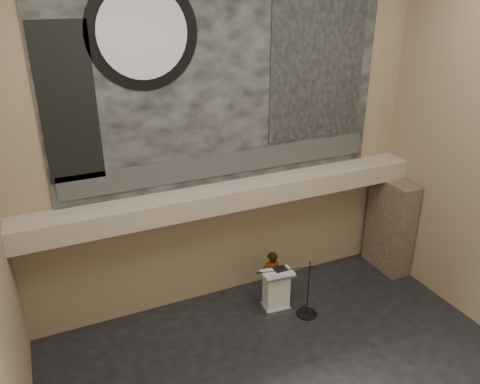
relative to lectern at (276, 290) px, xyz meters
name	(u,v)px	position (x,y,z in m)	size (l,w,h in m)	color
wall_back	(226,139)	(-0.79, 1.26, 3.70)	(10.00, 0.02, 8.50)	#897857
soffit	(233,195)	(-0.79, 0.86, 2.40)	(10.00, 0.80, 0.50)	gray
sprinkler_left	(170,219)	(-2.39, 0.81, 2.12)	(0.04, 0.04, 0.06)	#B2893D
sprinkler_right	(302,194)	(1.11, 0.81, 2.12)	(0.04, 0.04, 0.06)	#B2893D
banner	(226,77)	(-0.79, 1.23, 5.15)	(8.00, 0.05, 5.00)	black
banner_text_strip	(227,164)	(-0.79, 1.19, 3.10)	(7.76, 0.02, 0.55)	#2E2E2E
banner_clock_rim	(143,33)	(-2.59, 1.19, 6.15)	(2.30, 2.30, 0.02)	black
banner_clock_face	(143,33)	(-2.59, 1.17, 6.15)	(1.84, 1.84, 0.02)	silver
banner_building_print	(318,66)	(1.61, 1.19, 5.25)	(2.60, 0.02, 3.60)	black
banner_brick_print	(68,105)	(-4.19, 1.19, 4.85)	(1.10, 0.02, 3.20)	black
stone_pier	(390,225)	(3.86, 0.41, 0.80)	(0.60, 1.40, 2.70)	#45362A
lectern	(276,290)	(0.00, 0.00, 0.00)	(0.81, 0.62, 1.14)	silver
binder	(280,269)	(0.11, 0.02, 0.56)	(0.32, 0.26, 0.04)	black
papers	(274,272)	(-0.09, 0.00, 0.55)	(0.23, 0.31, 0.01)	white
speaker_person	(271,277)	(0.01, 0.32, 0.18)	(0.54, 0.35, 1.47)	silver
mic_stand	(305,307)	(0.53, -0.54, -0.32)	(1.55, 0.56, 1.54)	black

